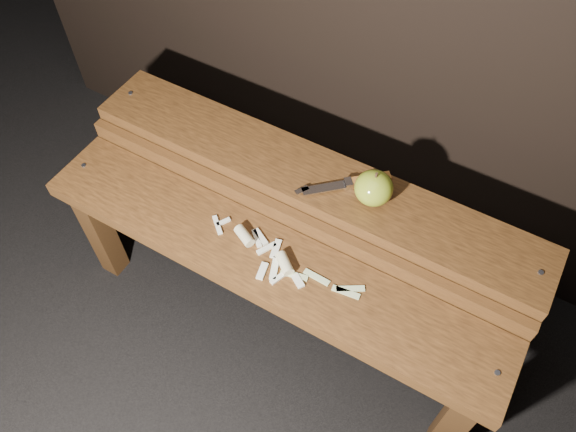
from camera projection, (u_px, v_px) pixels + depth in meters
The scene contains 6 objects.
ground at pixel (278, 318), 1.68m from camera, with size 60.00×60.00×0.00m, color black.
bench_front_tier at pixel (263, 274), 1.36m from camera, with size 1.20×0.20×0.42m.
bench_rear_tier at pixel (309, 195), 1.43m from camera, with size 1.20×0.21×0.50m.
apple at pixel (374, 188), 1.28m from camera, with size 0.09×0.09×0.09m.
knife at pixel (359, 182), 1.33m from camera, with size 0.18×0.17×0.02m.
apple_scraps at pixel (271, 254), 1.31m from camera, with size 0.41×0.12×0.03m.
Camera 1 is at (0.40, -0.62, 1.54)m, focal length 35.00 mm.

